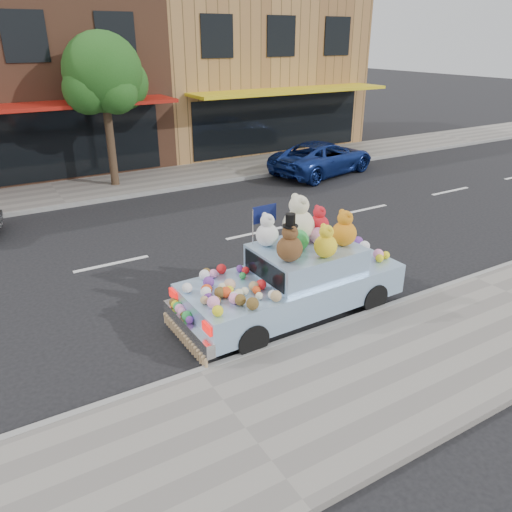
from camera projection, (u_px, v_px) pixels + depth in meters
ground at (112, 264)px, 11.96m from camera, size 120.00×120.00×0.00m
near_sidewalk at (245, 431)px, 6.82m from camera, size 60.00×3.00×0.12m
far_sidewalk at (58, 194)px, 17.05m from camera, size 60.00×3.00×0.12m
near_kerb at (199, 373)px, 8.00m from camera, size 60.00×0.12×0.13m
far_kerb at (67, 206)px, 15.86m from camera, size 60.00×0.12×0.13m
storefront_mid at (16, 73)px, 19.90m from camera, size 10.00×9.80×7.30m
storefront_right at (236, 66)px, 24.57m from camera, size 10.00×9.80×7.30m
street_tree at (104, 79)px, 16.56m from camera, size 3.00×2.70×5.22m
car_blue at (323, 158)px, 19.57m from camera, size 4.94×3.10×1.27m
art_car at (294, 276)px, 9.55m from camera, size 4.52×1.85×2.27m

